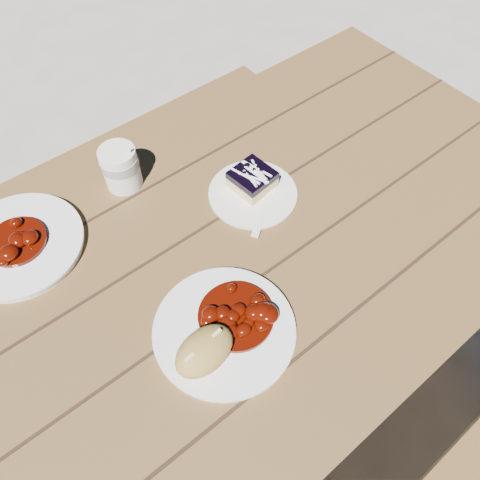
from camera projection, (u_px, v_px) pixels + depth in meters
ground at (173, 425)px, 1.44m from camera, size 60.00×60.00×0.00m
picnic_table at (140, 356)px, 0.96m from camera, size 2.00×1.55×0.75m
main_plate at (224, 331)px, 0.81m from camera, size 0.24×0.24×0.02m
goulash_stew at (236, 312)px, 0.80m from camera, size 0.13×0.13×0.04m
bread_roll at (204, 351)px, 0.75m from camera, size 0.11×0.08×0.06m
dessert_plate at (253, 194)px, 0.99m from camera, size 0.18×0.18×0.01m
blueberry_cake at (252, 179)px, 0.98m from camera, size 0.09×0.09×0.05m
fork_dessert at (262, 213)px, 0.95m from camera, size 0.14×0.11×0.00m
coffee_cup at (121, 168)px, 0.98m from camera, size 0.08×0.08×0.10m
second_plate at (19, 245)px, 0.91m from camera, size 0.25×0.25×0.02m
second_stew at (13, 237)px, 0.89m from camera, size 0.12×0.12×0.04m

